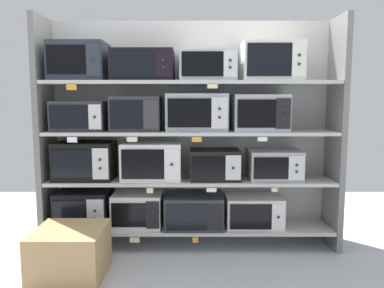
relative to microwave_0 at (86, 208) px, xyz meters
name	(u,v)px	position (x,y,z in m)	size (l,w,h in m)	color
back_panel	(192,132)	(0.98, 0.23, 0.68)	(2.75, 0.04, 2.07)	#B2B2AD
upright_left	(47,135)	(-0.33, 0.00, 0.68)	(0.05, 0.41, 2.07)	slate
upright_right	(337,135)	(2.29, 0.00, 0.68)	(0.05, 0.41, 2.07)	slate
shelf_0	(192,227)	(0.98, 0.00, -0.18)	(2.55, 0.41, 0.03)	beige
microwave_0	(86,208)	(0.00, 0.00, 0.00)	(0.47, 0.40, 0.33)	black
microwave_1	(139,209)	(0.49, 0.00, -0.01)	(0.44, 0.35, 0.31)	white
microwave_2	(195,210)	(1.01, 0.00, -0.02)	(0.52, 0.43, 0.29)	#2B3333
microwave_3	(255,211)	(1.56, 0.00, -0.03)	(0.51, 0.35, 0.28)	silver
price_tag_0	(75,239)	(-0.04, -0.21, -0.22)	(0.09, 0.00, 0.04)	orange
price_tag_1	(136,240)	(0.49, -0.21, -0.22)	(0.09, 0.00, 0.05)	beige
price_tag_2	(197,240)	(1.02, -0.21, -0.23)	(0.05, 0.00, 0.05)	orange
shelf_1	(192,180)	(0.98, 0.00, 0.26)	(2.55, 0.41, 0.03)	beige
microwave_4	(87,161)	(0.02, 0.00, 0.44)	(0.52, 0.36, 0.34)	black
microwave_5	(153,161)	(0.63, 0.00, 0.44)	(0.53, 0.38, 0.33)	silver
microwave_6	(216,164)	(1.20, 0.00, 0.41)	(0.45, 0.35, 0.27)	black
microwave_7	(276,165)	(1.74, 0.00, 0.41)	(0.46, 0.37, 0.26)	#A0A1A2
price_tag_3	(151,191)	(0.63, -0.21, 0.22)	(0.05, 0.00, 0.05)	beige
price_tag_4	(213,190)	(1.16, -0.21, 0.22)	(0.09, 0.00, 0.03)	white
price_tag_5	(276,190)	(1.70, -0.21, 0.22)	(0.05, 0.00, 0.03)	beige
shelf_2	(192,132)	(0.98, 0.00, 0.70)	(2.55, 0.41, 0.03)	beige
microwave_8	(82,116)	(0.00, 0.00, 0.85)	(0.46, 0.35, 0.26)	#322E37
microwave_9	(138,114)	(0.50, 0.00, 0.87)	(0.43, 0.34, 0.30)	#313235
microwave_10	(198,112)	(1.04, 0.00, 0.88)	(0.54, 0.35, 0.33)	#97A3AB
microwave_11	(261,113)	(1.59, 0.00, 0.87)	(0.48, 0.41, 0.32)	#A1A2AF
price_tag_6	(74,140)	(-0.02, -0.21, 0.66)	(0.08, 0.00, 0.05)	white
price_tag_7	(133,139)	(0.49, -0.21, 0.66)	(0.09, 0.00, 0.04)	beige
price_tag_8	(198,139)	(1.03, -0.21, 0.66)	(0.08, 0.00, 0.04)	orange
price_tag_9	(264,139)	(1.59, -0.21, 0.66)	(0.08, 0.00, 0.04)	white
shelf_3	(192,83)	(0.98, 0.00, 1.14)	(2.55, 0.41, 0.03)	beige
microwave_12	(81,62)	(0.00, 0.00, 1.32)	(0.48, 0.38, 0.33)	#262D39
microwave_13	(145,66)	(0.56, 0.00, 1.29)	(0.54, 0.40, 0.27)	black
microwave_14	(209,66)	(1.13, 0.00, 1.29)	(0.49, 0.39, 0.26)	#B3BDB7
microwave_15	(273,62)	(1.69, 0.00, 1.32)	(0.52, 0.40, 0.33)	silver
price_tag_10	(73,87)	(-0.01, -0.21, 1.09)	(0.08, 0.00, 0.05)	orange
price_tag_11	(214,86)	(1.16, -0.21, 1.10)	(0.09, 0.00, 0.03)	beige
shipping_carton	(72,252)	(0.06, -0.61, -0.17)	(0.52, 0.52, 0.37)	tan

